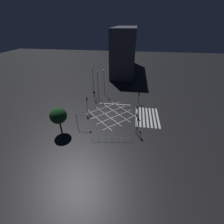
% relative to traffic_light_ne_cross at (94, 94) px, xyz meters
% --- Properties ---
extents(ground_plane, '(200.00, 200.00, 0.00)m').
position_rel_traffic_light_ne_cross_xyz_m(ground_plane, '(-7.38, -6.60, -2.30)').
color(ground_plane, black).
extents(road_markings, '(14.37, 19.45, 0.01)m').
position_rel_traffic_light_ne_cross_xyz_m(road_markings, '(-7.04, -12.91, -2.29)').
color(road_markings, silver).
rests_on(road_markings, ground_plane).
extents(office_building, '(34.34, 10.06, 19.41)m').
position_rel_traffic_light_ne_cross_xyz_m(office_building, '(35.37, -6.60, 7.41)').
color(office_building, '#3D424C').
rests_on(office_building, ground_plane).
extents(traffic_light_ne_cross, '(0.36, 0.39, 3.21)m').
position_rel_traffic_light_ne_cross_xyz_m(traffic_light_ne_cross, '(0.00, 0.00, 0.00)').
color(traffic_light_ne_cross, '#424244').
rests_on(traffic_light_ne_cross, ground_plane).
extents(traffic_light_sw_main, '(2.73, 0.36, 3.97)m').
position_rel_traffic_light_ne_cross_xyz_m(traffic_light_sw_main, '(-13.39, -13.03, 0.64)').
color(traffic_light_sw_main, '#424244').
rests_on(traffic_light_sw_main, ground_plane).
extents(traffic_light_nw_cross, '(0.36, 2.99, 3.48)m').
position_rel_traffic_light_ne_cross_xyz_m(traffic_light_nw_cross, '(-14.18, -0.98, 0.28)').
color(traffic_light_nw_cross, '#424244').
rests_on(traffic_light_nw_cross, ground_plane).
extents(traffic_light_median_south, '(0.36, 0.39, 3.36)m').
position_rel_traffic_light_ne_cross_xyz_m(traffic_light_median_south, '(-7.79, -13.07, 0.11)').
color(traffic_light_median_south, '#424244').
rests_on(traffic_light_median_south, ground_plane).
extents(traffic_light_se_main, '(0.39, 0.36, 3.47)m').
position_rel_traffic_light_ne_cross_xyz_m(traffic_light_se_main, '(-0.01, -13.64, 0.18)').
color(traffic_light_se_main, '#424244').
rests_on(traffic_light_se_main, ground_plane).
extents(traffic_light_sw_cross, '(0.36, 0.39, 4.50)m').
position_rel_traffic_light_ne_cross_xyz_m(traffic_light_sw_cross, '(-14.62, -13.24, 0.90)').
color(traffic_light_sw_cross, '#424244').
rests_on(traffic_light_sw_cross, ground_plane).
extents(traffic_light_median_north, '(0.36, 0.39, 4.53)m').
position_rel_traffic_light_ne_cross_xyz_m(traffic_light_median_north, '(-7.31, 0.11, 0.92)').
color(traffic_light_median_north, '#424244').
rests_on(traffic_light_median_north, ground_plane).
extents(traffic_light_ne_main, '(0.39, 0.36, 3.21)m').
position_rel_traffic_light_ne_cross_xyz_m(traffic_light_ne_main, '(-0.24, 0.08, -0.00)').
color(traffic_light_ne_main, '#424244').
rests_on(traffic_light_ne_main, ground_plane).
extents(street_lamp_east, '(0.52, 0.52, 8.49)m').
position_rel_traffic_light_ne_cross_xyz_m(street_lamp_east, '(2.34, -0.74, 3.73)').
color(street_lamp_east, '#424244').
rests_on(street_lamp_east, ground_plane).
extents(street_lamp_west, '(0.54, 0.54, 9.75)m').
position_rel_traffic_light_ne_cross_xyz_m(street_lamp_west, '(4.04, 1.24, 4.60)').
color(street_lamp_west, '#424244').
rests_on(street_lamp_west, ground_plane).
extents(street_lamp_far, '(0.57, 0.57, 8.37)m').
position_rel_traffic_light_ne_cross_xyz_m(street_lamp_far, '(5.26, -2.15, 3.90)').
color(street_lamp_far, '#424244').
rests_on(street_lamp_far, ground_plane).
extents(street_tree_near, '(3.61, 3.61, 6.21)m').
position_rel_traffic_light_ne_cross_xyz_m(street_tree_near, '(-16.54, 3.57, 2.08)').
color(street_tree_near, '#38281C').
rests_on(street_tree_near, ground_plane).
extents(pedestrian_railing, '(1.23, 8.18, 1.05)m').
position_rel_traffic_light_ne_cross_xyz_m(pedestrian_railing, '(-17.92, -8.13, -1.63)').
color(pedestrian_railing, '#9EA0A5').
rests_on(pedestrian_railing, ground_plane).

